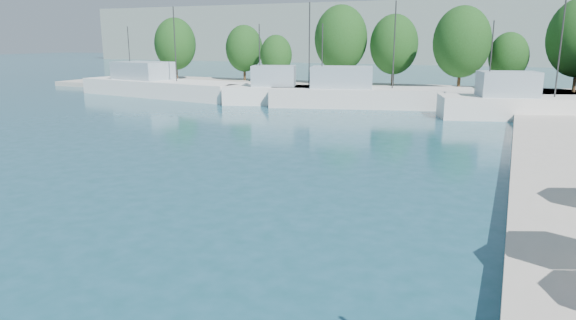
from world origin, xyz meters
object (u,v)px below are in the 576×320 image
at_px(trawler_01, 160,87).
at_px(trawler_02, 291,94).
at_px(trawler_04, 529,106).
at_px(trawler_03, 366,95).

height_order(trawler_01, trawler_02, same).
bearing_deg(trawler_04, trawler_02, 160.75).
bearing_deg(trawler_02, trawler_03, -8.39).
distance_m(trawler_01, trawler_02, 16.95).
relative_size(trawler_01, trawler_02, 1.51).
relative_size(trawler_01, trawler_03, 1.10).
height_order(trawler_02, trawler_04, same).
distance_m(trawler_03, trawler_04, 14.40).
xyz_separation_m(trawler_02, trawler_03, (7.32, 1.29, -0.00)).
xyz_separation_m(trawler_01, trawler_03, (24.23, 0.11, 0.00)).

